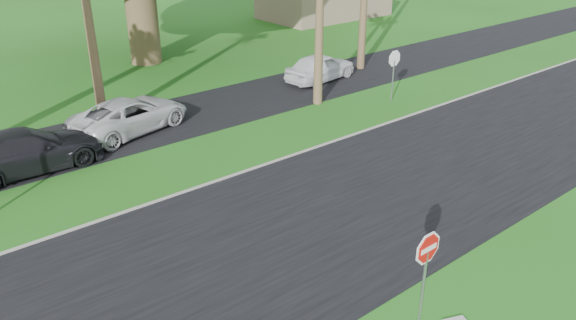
% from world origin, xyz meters
% --- Properties ---
extents(ground, '(120.00, 120.00, 0.00)m').
position_xyz_m(ground, '(0.00, 0.00, 0.00)').
color(ground, '#235615').
rests_on(ground, ground).
extents(road, '(120.00, 8.00, 0.02)m').
position_xyz_m(road, '(0.00, 2.00, 0.01)').
color(road, black).
rests_on(road, ground).
extents(parking_strip, '(120.00, 5.00, 0.02)m').
position_xyz_m(parking_strip, '(0.00, 12.50, 0.01)').
color(parking_strip, black).
rests_on(parking_strip, ground).
extents(curb, '(120.00, 0.12, 0.06)m').
position_xyz_m(curb, '(0.00, 6.05, 0.03)').
color(curb, gray).
rests_on(curb, ground).
extents(stop_sign_near, '(1.05, 0.07, 2.62)m').
position_xyz_m(stop_sign_near, '(0.50, -3.00, 1.77)').
color(stop_sign_near, gray).
rests_on(stop_sign_near, ground).
extents(stop_sign_far, '(1.05, 0.07, 2.62)m').
position_xyz_m(stop_sign_far, '(12.00, 8.00, 1.77)').
color(stop_sign_far, gray).
rests_on(stop_sign_far, ground).
extents(car_dark, '(5.36, 2.20, 1.55)m').
position_xyz_m(car_dark, '(-4.01, 11.03, 0.78)').
color(car_dark, black).
rests_on(car_dark, ground).
extents(car_minivan, '(5.56, 3.57, 1.43)m').
position_xyz_m(car_minivan, '(0.52, 12.27, 0.71)').
color(car_minivan, silver).
rests_on(car_minivan, ground).
extents(car_pickup, '(4.53, 2.35, 1.47)m').
position_xyz_m(car_pickup, '(11.55, 12.65, 0.74)').
color(car_pickup, white).
rests_on(car_pickup, ground).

